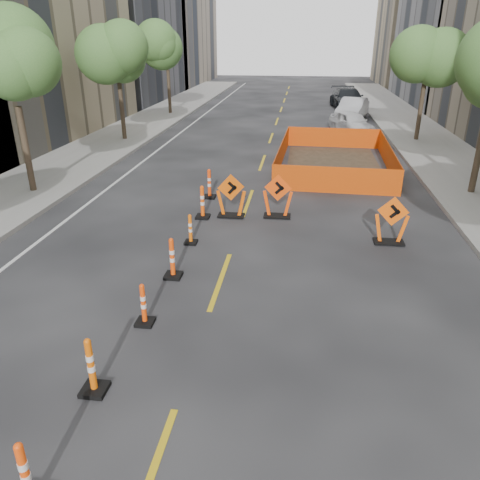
# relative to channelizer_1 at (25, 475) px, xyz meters

# --- Properties ---
(ground_plane) EXTENTS (140.00, 140.00, 0.00)m
(ground_plane) POSITION_rel_channelizer_1_xyz_m (1.42, 2.38, -0.53)
(ground_plane) COLOR black
(sidewalk_left) EXTENTS (4.00, 90.00, 0.15)m
(sidewalk_left) POSITION_rel_channelizer_1_xyz_m (-7.58, 14.38, -0.46)
(sidewalk_left) COLOR gray
(sidewalk_left) RESTS_ON ground
(bld_left_d) EXTENTS (12.00, 16.00, 14.00)m
(bld_left_d) POSITION_rel_channelizer_1_xyz_m (-15.58, 41.58, 6.47)
(bld_left_d) COLOR #4C4C51
(bld_left_d) RESTS_ON ground
(bld_right_e) EXTENTS (12.00, 14.00, 16.00)m
(bld_right_e) POSITION_rel_channelizer_1_xyz_m (18.42, 60.98, 7.47)
(bld_right_e) COLOR tan
(bld_right_e) RESTS_ON ground
(tree_l_b) EXTENTS (2.80, 2.80, 5.95)m
(tree_l_b) POSITION_rel_channelizer_1_xyz_m (-6.98, 12.38, 3.99)
(tree_l_b) COLOR #382B1E
(tree_l_b) RESTS_ON ground
(tree_l_c) EXTENTS (2.80, 2.80, 5.95)m
(tree_l_c) POSITION_rel_channelizer_1_xyz_m (-6.98, 22.38, 3.99)
(tree_l_c) COLOR #382B1E
(tree_l_c) RESTS_ON ground
(tree_l_d) EXTENTS (2.80, 2.80, 5.95)m
(tree_l_d) POSITION_rel_channelizer_1_xyz_m (-6.98, 32.38, 3.99)
(tree_l_d) COLOR #382B1E
(tree_l_d) RESTS_ON ground
(tree_r_c) EXTENTS (2.80, 2.80, 5.95)m
(tree_r_c) POSITION_rel_channelizer_1_xyz_m (9.82, 24.38, 3.99)
(tree_r_c) COLOR #382B1E
(tree_r_c) RESTS_ON ground
(channelizer_1) EXTENTS (0.42, 0.42, 1.06)m
(channelizer_1) POSITION_rel_channelizer_1_xyz_m (0.00, 0.00, 0.00)
(channelizer_1) COLOR #FF470A
(channelizer_1) RESTS_ON ground
(channelizer_2) EXTENTS (0.43, 0.43, 1.10)m
(channelizer_2) POSITION_rel_channelizer_1_xyz_m (-0.06, 2.12, 0.02)
(channelizer_2) COLOR #DD5A09
(channelizer_2) RESTS_ON ground
(channelizer_3) EXTENTS (0.38, 0.38, 0.96)m
(channelizer_3) POSITION_rel_channelizer_1_xyz_m (0.15, 4.25, -0.05)
(channelizer_3) COLOR #F1420A
(channelizer_3) RESTS_ON ground
(channelizer_4) EXTENTS (0.43, 0.43, 1.08)m
(channelizer_4) POSITION_rel_channelizer_1_xyz_m (0.20, 6.37, 0.01)
(channelizer_4) COLOR #F6450A
(channelizer_4) RESTS_ON ground
(channelizer_5) EXTENTS (0.36, 0.36, 0.92)m
(channelizer_5) POSITION_rel_channelizer_1_xyz_m (0.17, 8.49, -0.07)
(channelizer_5) COLOR #ED6009
(channelizer_5) RESTS_ON ground
(channelizer_6) EXTENTS (0.45, 0.45, 1.13)m
(channelizer_6) POSITION_rel_channelizer_1_xyz_m (0.09, 10.62, 0.03)
(channelizer_6) COLOR #FF510A
(channelizer_6) RESTS_ON ground
(channelizer_7) EXTENTS (0.44, 0.44, 1.12)m
(channelizer_7) POSITION_rel_channelizer_1_xyz_m (-0.09, 12.74, 0.03)
(channelizer_7) COLOR #FF420A
(channelizer_7) RESTS_ON ground
(chevron_sign_left) EXTENTS (1.14, 0.90, 1.49)m
(chevron_sign_left) POSITION_rel_channelizer_1_xyz_m (1.02, 10.86, 0.21)
(chevron_sign_left) COLOR #EF5A0A
(chevron_sign_left) RESTS_ON ground
(chevron_sign_center) EXTENTS (1.03, 0.66, 1.49)m
(chevron_sign_center) POSITION_rel_channelizer_1_xyz_m (2.57, 11.02, 0.21)
(chevron_sign_center) COLOR #F9480A
(chevron_sign_center) RESTS_ON ground
(chevron_sign_right) EXTENTS (1.04, 0.70, 1.45)m
(chevron_sign_right) POSITION_rel_channelizer_1_xyz_m (5.97, 9.28, 0.19)
(chevron_sign_right) COLOR #FF5B0A
(chevron_sign_right) RESTS_ON ground
(safety_fence) EXTENTS (5.22, 8.54, 1.05)m
(safety_fence) POSITION_rel_channelizer_1_xyz_m (4.80, 18.12, -0.01)
(safety_fence) COLOR #F13F0C
(safety_fence) RESTS_ON ground
(parked_car_near) EXTENTS (2.96, 4.35, 1.37)m
(parked_car_near) POSITION_rel_channelizer_1_xyz_m (6.27, 26.31, 0.15)
(parked_car_near) COLOR silver
(parked_car_near) RESTS_ON ground
(parked_car_mid) EXTENTS (2.85, 4.96, 1.55)m
(parked_car_mid) POSITION_rel_channelizer_1_xyz_m (6.77, 31.62, 0.24)
(parked_car_mid) COLOR #B0B0B6
(parked_car_mid) RESTS_ON ground
(parked_car_far) EXTENTS (2.91, 5.94, 1.66)m
(parked_car_far) POSITION_rel_channelizer_1_xyz_m (6.88, 37.43, 0.30)
(parked_car_far) COLOR black
(parked_car_far) RESTS_ON ground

